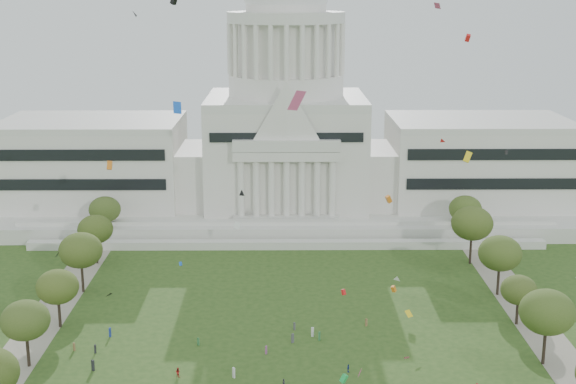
# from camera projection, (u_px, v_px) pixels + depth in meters

# --- Properties ---
(capitol) EXTENTS (160.00, 64.50, 91.30)m
(capitol) POSITION_uv_depth(u_px,v_px,m) (286.00, 138.00, 226.80)
(capitol) COLOR silver
(capitol) RESTS_ON ground
(path_left) EXTENTS (8.00, 160.00, 0.04)m
(path_left) POSITION_uv_depth(u_px,v_px,m) (34.00, 335.00, 150.87)
(path_left) COLOR gray
(path_left) RESTS_ON ground
(path_right) EXTENTS (8.00, 160.00, 0.04)m
(path_right) POSITION_uv_depth(u_px,v_px,m) (542.00, 334.00, 151.60)
(path_right) COLOR gray
(path_right) RESTS_ON ground
(row_tree_l_2) EXTENTS (8.42, 8.42, 11.97)m
(row_tree_l_2) POSITION_uv_depth(u_px,v_px,m) (25.00, 320.00, 136.50)
(row_tree_l_2) COLOR black
(row_tree_l_2) RESTS_ON ground
(row_tree_r_2) EXTENTS (9.55, 9.55, 13.58)m
(row_tree_r_2) POSITION_uv_depth(u_px,v_px,m) (547.00, 312.00, 137.02)
(row_tree_r_2) COLOR black
(row_tree_r_2) RESTS_ON ground
(row_tree_l_3) EXTENTS (8.12, 8.12, 11.55)m
(row_tree_l_3) POSITION_uv_depth(u_px,v_px,m) (57.00, 287.00, 152.68)
(row_tree_l_3) COLOR black
(row_tree_l_3) RESTS_ON ground
(row_tree_r_3) EXTENTS (7.01, 7.01, 9.98)m
(row_tree_r_3) POSITION_uv_depth(u_px,v_px,m) (519.00, 290.00, 154.18)
(row_tree_r_3) COLOR black
(row_tree_r_3) RESTS_ON ground
(row_tree_l_4) EXTENTS (9.29, 9.29, 13.21)m
(row_tree_l_4) POSITION_uv_depth(u_px,v_px,m) (81.00, 250.00, 170.33)
(row_tree_l_4) COLOR black
(row_tree_l_4) RESTS_ON ground
(row_tree_r_4) EXTENTS (9.19, 9.19, 13.06)m
(row_tree_r_4) POSITION_uv_depth(u_px,v_px,m) (500.00, 253.00, 168.73)
(row_tree_r_4) COLOR black
(row_tree_r_4) RESTS_ON ground
(row_tree_l_5) EXTENTS (8.33, 8.33, 11.85)m
(row_tree_l_5) POSITION_uv_depth(u_px,v_px,m) (95.00, 229.00, 188.58)
(row_tree_l_5) COLOR black
(row_tree_l_5) RESTS_ON ground
(row_tree_r_5) EXTENTS (9.82, 9.82, 13.96)m
(row_tree_r_5) POSITION_uv_depth(u_px,v_px,m) (472.00, 223.00, 188.09)
(row_tree_r_5) COLOR black
(row_tree_r_5) RESTS_ON ground
(row_tree_l_6) EXTENTS (8.19, 8.19, 11.64)m
(row_tree_l_6) POSITION_uv_depth(u_px,v_px,m) (105.00, 210.00, 206.18)
(row_tree_l_6) COLOR black
(row_tree_l_6) RESTS_ON ground
(row_tree_r_6) EXTENTS (8.42, 8.42, 11.97)m
(row_tree_r_6) POSITION_uv_depth(u_px,v_px,m) (465.00, 209.00, 205.85)
(row_tree_r_6) COLOR black
(row_tree_r_6) RESTS_ON ground
(person_4) EXTENTS (0.72, 1.16, 1.87)m
(person_4) POSITION_uv_depth(u_px,v_px,m) (284.00, 384.00, 130.28)
(person_4) COLOR #4C4C51
(person_4) RESTS_ON ground
(person_8) EXTENTS (0.95, 0.80, 1.67)m
(person_8) POSITION_uv_depth(u_px,v_px,m) (178.00, 372.00, 134.56)
(person_8) COLOR #B21E1E
(person_8) RESTS_ON ground
(person_10) EXTENTS (0.63, 0.92, 1.43)m
(person_10) POSITION_uv_depth(u_px,v_px,m) (348.00, 368.00, 136.21)
(person_10) COLOR navy
(person_10) RESTS_ON ground
(distant_crowd) EXTENTS (54.54, 39.79, 1.94)m
(distant_crowd) POSITION_uv_depth(u_px,v_px,m) (205.00, 368.00, 136.05)
(distant_crowd) COLOR #26262B
(distant_crowd) RESTS_ON ground
(kite_swarm) EXTENTS (81.77, 108.70, 65.48)m
(kite_swarm) POSITION_uv_depth(u_px,v_px,m) (311.00, 217.00, 126.15)
(kite_swarm) COLOR black
(kite_swarm) RESTS_ON ground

